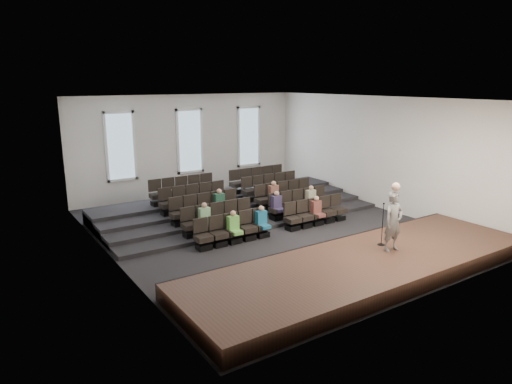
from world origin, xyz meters
The scene contains 14 objects.
ground centered at (0.00, 0.00, 0.00)m, with size 14.00×14.00×0.00m, color black.
ceiling centered at (0.00, 0.00, 5.01)m, with size 12.00×14.00×0.02m, color white.
wall_back centered at (0.00, 7.02, 2.50)m, with size 12.00×0.04×5.00m, color silver.
wall_front centered at (0.00, -7.02, 2.50)m, with size 12.00×0.04×5.00m, color silver.
wall_left centered at (-6.02, 0.00, 2.50)m, with size 0.04×14.00×5.00m, color silver.
wall_right centered at (6.02, 0.00, 2.50)m, with size 0.04×14.00×5.00m, color silver.
stage centered at (0.00, -5.10, 0.25)m, with size 11.80×3.60×0.50m, color #3D261A.
stage_lip centered at (0.00, -3.33, 0.25)m, with size 11.80×0.06×0.52m, color black.
risers centered at (0.00, 3.17, 0.20)m, with size 11.80×4.80×0.60m.
seating_rows centered at (0.00, 1.54, 0.68)m, with size 6.80×4.70×1.67m.
windows centered at (0.00, 6.95, 2.70)m, with size 8.44×0.10×3.24m.
audience centered at (0.00, 0.32, 0.81)m, with size 5.45×2.64×1.10m.
speaker centered at (1.17, -5.04, 1.43)m, with size 0.68×0.45×1.87m, color slate.
mic_stand centered at (1.27, -4.55, 0.92)m, with size 0.24×0.24×1.41m.
Camera 1 is at (-9.71, -13.93, 5.65)m, focal length 32.00 mm.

